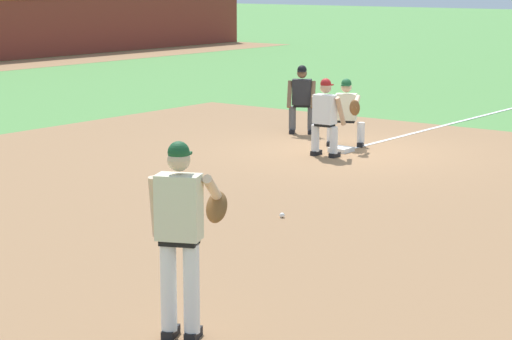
{
  "coord_description": "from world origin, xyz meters",
  "views": [
    {
      "loc": [
        -15.87,
        -10.16,
        3.31
      ],
      "look_at": [
        -6.55,
        -2.98,
        1.02
      ],
      "focal_mm": 70.0,
      "sensor_mm": 36.0,
      "label": 1
    }
  ],
  "objects_px": {
    "pitcher": "(182,228)",
    "first_baseman": "(347,110)",
    "first_base_bag": "(341,150)",
    "baserunner": "(325,114)",
    "umpire": "(302,97)",
    "baseball": "(282,215)"
  },
  "relations": [
    {
      "from": "umpire",
      "to": "baserunner",
      "type": "bearing_deg",
      "value": -135.97
    },
    {
      "from": "first_base_bag",
      "to": "baseball",
      "type": "height_order",
      "value": "first_base_bag"
    },
    {
      "from": "pitcher",
      "to": "first_baseman",
      "type": "xyz_separation_m",
      "value": [
        9.88,
        4.51,
        -0.33
      ]
    },
    {
      "from": "baserunner",
      "to": "umpire",
      "type": "height_order",
      "value": "same"
    },
    {
      "from": "first_baseman",
      "to": "umpire",
      "type": "relative_size",
      "value": 0.92
    },
    {
      "from": "pitcher",
      "to": "first_baseman",
      "type": "height_order",
      "value": "pitcher"
    },
    {
      "from": "first_base_bag",
      "to": "first_baseman",
      "type": "xyz_separation_m",
      "value": [
        0.57,
        0.25,
        0.69
      ]
    },
    {
      "from": "first_base_bag",
      "to": "baserunner",
      "type": "xyz_separation_m",
      "value": [
        -0.6,
        -0.03,
        0.75
      ]
    },
    {
      "from": "first_baseman",
      "to": "baserunner",
      "type": "bearing_deg",
      "value": -166.68
    },
    {
      "from": "first_base_bag",
      "to": "pitcher",
      "type": "distance_m",
      "value": 10.29
    },
    {
      "from": "baseball",
      "to": "baserunner",
      "type": "xyz_separation_m",
      "value": [
        4.36,
        2.2,
        0.76
      ]
    },
    {
      "from": "baseball",
      "to": "pitcher",
      "type": "xyz_separation_m",
      "value": [
        -4.35,
        -2.04,
        1.02
      ]
    },
    {
      "from": "first_base_bag",
      "to": "baserunner",
      "type": "relative_size",
      "value": 0.26
    },
    {
      "from": "pitcher",
      "to": "umpire",
      "type": "xyz_separation_m",
      "value": [
        10.7,
        6.16,
        -0.27
      ]
    },
    {
      "from": "first_base_bag",
      "to": "baseball",
      "type": "xyz_separation_m",
      "value": [
        -4.96,
        -2.22,
        -0.01
      ]
    },
    {
      "from": "first_baseman",
      "to": "baserunner",
      "type": "distance_m",
      "value": 1.2
    },
    {
      "from": "first_baseman",
      "to": "first_base_bag",
      "type": "bearing_deg",
      "value": -156.17
    },
    {
      "from": "baserunner",
      "to": "umpire",
      "type": "bearing_deg",
      "value": 44.03
    },
    {
      "from": "first_baseman",
      "to": "baserunner",
      "type": "xyz_separation_m",
      "value": [
        -1.17,
        -0.28,
        0.06
      ]
    },
    {
      "from": "baserunner",
      "to": "umpire",
      "type": "distance_m",
      "value": 2.76
    },
    {
      "from": "first_base_bag",
      "to": "umpire",
      "type": "relative_size",
      "value": 0.26
    },
    {
      "from": "umpire",
      "to": "first_base_bag",
      "type": "bearing_deg",
      "value": -126.2
    }
  ]
}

